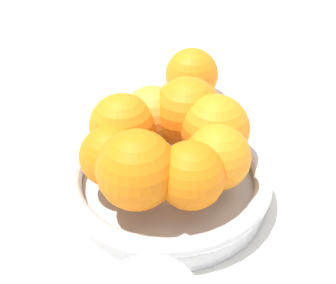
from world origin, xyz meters
name	(u,v)px	position (x,y,z in m)	size (l,w,h in m)	color
ground_plane	(168,197)	(0.00, 0.00, 0.00)	(4.00, 4.00, 0.00)	silver
fruit_bowl	(168,183)	(0.00, 0.00, 0.02)	(0.23, 0.23, 0.04)	silver
orange_pile	(168,139)	(0.00, 0.00, 0.08)	(0.19, 0.19, 0.08)	orange
stray_orange	(192,75)	(0.12, 0.20, 0.04)	(0.08, 0.08, 0.08)	orange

